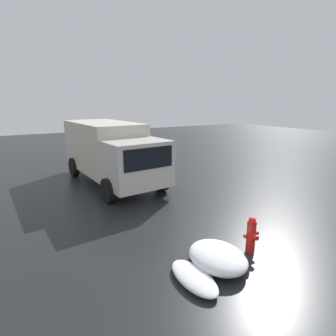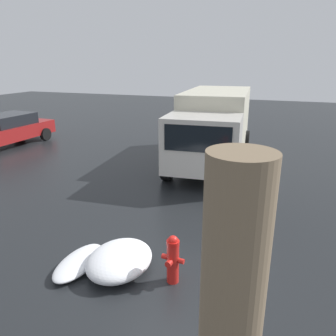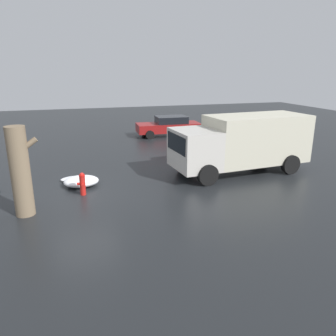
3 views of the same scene
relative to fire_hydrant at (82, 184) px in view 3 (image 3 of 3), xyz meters
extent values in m
plane|color=black|center=(0.00, 0.00, -0.46)|extent=(60.00, 60.00, 0.00)
cylinder|color=red|center=(0.00, 0.00, -0.10)|extent=(0.21, 0.21, 0.74)
cylinder|color=red|center=(0.00, 0.00, 0.31)|extent=(0.22, 0.22, 0.07)
sphere|color=red|center=(0.00, 0.00, 0.35)|extent=(0.18, 0.18, 0.18)
cylinder|color=red|center=(-0.15, 0.02, -0.01)|extent=(0.11, 0.12, 0.11)
cylinder|color=red|center=(-0.01, -0.16, -0.01)|extent=(0.10, 0.11, 0.09)
cylinder|color=red|center=(0.02, 0.16, -0.01)|extent=(0.10, 0.11, 0.09)
cylinder|color=#7F6B51|center=(-1.94, -1.29, 1.04)|extent=(0.63, 0.63, 3.00)
cylinder|color=#7F6B51|center=(-1.66, -1.29, 1.87)|extent=(0.72, 0.18, 0.58)
cube|color=beige|center=(4.91, 0.76, 0.84)|extent=(1.92, 2.41, 1.72)
cube|color=black|center=(4.03, 0.69, 1.19)|extent=(0.18, 1.91, 0.76)
cube|color=beige|center=(8.14, 1.01, 1.09)|extent=(4.89, 2.64, 2.20)
cylinder|color=black|center=(5.09, -0.37, -0.01)|extent=(0.92, 0.35, 0.90)
cylinder|color=black|center=(4.91, 1.90, -0.01)|extent=(0.92, 0.35, 0.90)
cylinder|color=black|center=(9.41, -0.03, -0.01)|extent=(0.92, 0.35, 0.90)
cylinder|color=black|center=(9.23, 2.24, -0.01)|extent=(0.92, 0.35, 0.90)
cube|color=maroon|center=(6.63, 10.43, 0.14)|extent=(4.65, 1.96, 0.61)
cube|color=black|center=(6.86, 10.42, 0.70)|extent=(2.26, 1.65, 0.50)
cylinder|color=black|center=(5.04, 9.61, -0.16)|extent=(0.61, 0.22, 0.60)
cylinder|color=black|center=(5.11, 11.38, -0.16)|extent=(0.61, 0.22, 0.60)
cylinder|color=black|center=(8.15, 9.48, -0.16)|extent=(0.61, 0.22, 0.60)
cylinder|color=black|center=(8.23, 11.25, -0.16)|extent=(0.61, 0.22, 0.60)
ellipsoid|color=white|center=(-0.01, 1.04, -0.25)|extent=(1.43, 1.16, 0.42)
ellipsoid|color=white|center=(-0.20, 1.81, -0.37)|extent=(1.33, 0.64, 0.19)
camera|label=1|loc=(-3.87, 4.58, 3.04)|focal=28.00mm
camera|label=2|loc=(-4.63, -1.60, 3.25)|focal=35.00mm
camera|label=3|loc=(-0.28, -12.36, 4.24)|focal=35.00mm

